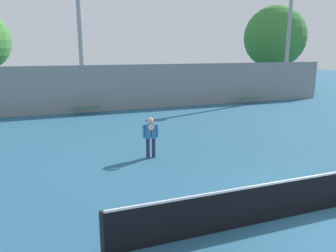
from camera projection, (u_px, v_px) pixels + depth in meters
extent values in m
plane|color=#285B7A|center=(305.00, 213.00, 8.28)|extent=(100.00, 100.00, 0.00)
cylinder|color=black|center=(102.00, 234.00, 6.43)|extent=(0.09, 0.09, 1.00)
cube|color=black|center=(307.00, 196.00, 8.18)|extent=(10.10, 0.03, 0.95)
cube|color=white|center=(309.00, 177.00, 8.07)|extent=(10.10, 0.04, 0.05)
cylinder|color=#282D47|center=(148.00, 148.00, 12.51)|extent=(0.14, 0.14, 0.78)
cylinder|color=#282D47|center=(154.00, 148.00, 12.54)|extent=(0.14, 0.14, 0.78)
cube|color=teal|center=(151.00, 131.00, 12.38)|extent=(0.44, 0.28, 0.53)
cylinder|color=teal|center=(144.00, 131.00, 12.34)|extent=(0.10, 0.10, 0.52)
cylinder|color=teal|center=(157.00, 131.00, 12.41)|extent=(0.10, 0.10, 0.52)
sphere|color=#DBAD89|center=(150.00, 121.00, 12.28)|extent=(0.23, 0.23, 0.23)
cylinder|color=black|center=(151.00, 134.00, 12.11)|extent=(0.03, 0.03, 0.22)
torus|color=black|center=(151.00, 127.00, 12.05)|extent=(0.31, 0.09, 0.31)
cylinder|color=silver|center=(151.00, 127.00, 12.05)|extent=(0.26, 0.06, 0.27)
cube|color=#28663D|center=(251.00, 98.00, 25.23)|extent=(2.00, 0.40, 0.04)
cylinder|color=gray|center=(242.00, 101.00, 25.01)|extent=(0.06, 0.06, 0.42)
cylinder|color=gray|center=(260.00, 100.00, 25.56)|extent=(0.06, 0.06, 0.42)
cube|color=#28663D|center=(85.00, 108.00, 20.93)|extent=(1.80, 0.40, 0.04)
cylinder|color=gray|center=(73.00, 112.00, 20.74)|extent=(0.06, 0.06, 0.42)
cylinder|color=gray|center=(96.00, 111.00, 21.23)|extent=(0.06, 0.06, 0.42)
cylinder|color=#939399|center=(81.00, 44.00, 21.38)|extent=(0.32, 0.32, 8.88)
cylinder|color=#939399|center=(288.00, 36.00, 26.84)|extent=(0.30, 0.30, 10.37)
cube|color=gray|center=(136.00, 87.00, 22.61)|extent=(31.70, 0.06, 3.09)
cylinder|color=brown|center=(272.00, 76.00, 34.55)|extent=(0.46, 0.46, 2.81)
sphere|color=#387A33|center=(275.00, 37.00, 33.66)|extent=(6.30, 6.30, 6.30)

